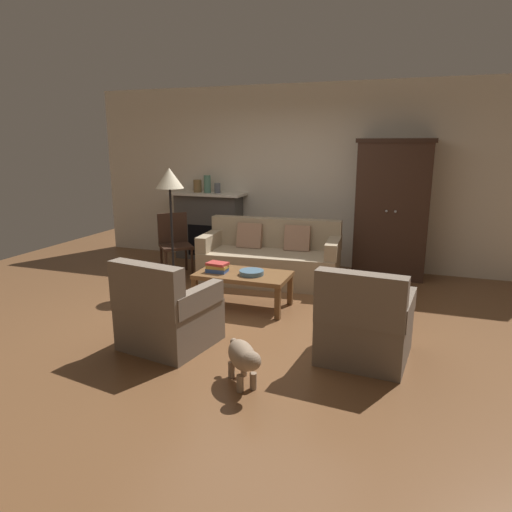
{
  "coord_description": "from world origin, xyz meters",
  "views": [
    {
      "loc": [
        1.77,
        -4.67,
        1.92
      ],
      "look_at": [
        -0.1,
        0.6,
        0.55
      ],
      "focal_mm": 32.48,
      "sensor_mm": 36.0,
      "label": 1
    }
  ],
  "objects_px": {
    "coffee_table": "(243,277)",
    "mantel_vase_slate": "(217,188)",
    "armoire": "(392,209)",
    "mantel_vase_jade": "(207,184)",
    "fireplace": "(209,225)",
    "floor_lamp": "(170,185)",
    "mantel_vase_bronze": "(198,186)",
    "fruit_bowl": "(252,273)",
    "armchair_near_left": "(167,315)",
    "side_chair_wooden": "(174,240)",
    "armchair_near_right": "(364,326)",
    "book_stack": "(217,267)",
    "couch": "(271,259)",
    "dog": "(243,357)"
  },
  "relations": [
    {
      "from": "coffee_table",
      "to": "mantel_vase_slate",
      "type": "xyz_separation_m",
      "value": [
        -1.23,
        2.03,
        0.83
      ]
    },
    {
      "from": "armoire",
      "to": "mantel_vase_jade",
      "type": "xyz_separation_m",
      "value": [
        -2.95,
        0.06,
        0.27
      ]
    },
    {
      "from": "fireplace",
      "to": "floor_lamp",
      "type": "distance_m",
      "value": 1.93
    },
    {
      "from": "mantel_vase_bronze",
      "to": "floor_lamp",
      "type": "height_order",
      "value": "floor_lamp"
    },
    {
      "from": "armoire",
      "to": "fruit_bowl",
      "type": "bearing_deg",
      "value": -125.32
    },
    {
      "from": "fruit_bowl",
      "to": "floor_lamp",
      "type": "height_order",
      "value": "floor_lamp"
    },
    {
      "from": "armchair_near_left",
      "to": "side_chair_wooden",
      "type": "relative_size",
      "value": 0.98
    },
    {
      "from": "fireplace",
      "to": "armchair_near_right",
      "type": "relative_size",
      "value": 1.43
    },
    {
      "from": "coffee_table",
      "to": "book_stack",
      "type": "bearing_deg",
      "value": -169.16
    },
    {
      "from": "mantel_vase_jade",
      "to": "fireplace",
      "type": "bearing_deg",
      "value": 90.0
    },
    {
      "from": "mantel_vase_slate",
      "to": "book_stack",
      "type": "bearing_deg",
      "value": -66.18
    },
    {
      "from": "fruit_bowl",
      "to": "mantel_vase_jade",
      "type": "relative_size",
      "value": 1.02
    },
    {
      "from": "mantel_vase_jade",
      "to": "armchair_near_left",
      "type": "xyz_separation_m",
      "value": [
        1.12,
        -3.31,
        -0.95
      ]
    },
    {
      "from": "coffee_table",
      "to": "armchair_near_right",
      "type": "bearing_deg",
      "value": -31.3
    },
    {
      "from": "armoire",
      "to": "coffee_table",
      "type": "relative_size",
      "value": 1.8
    },
    {
      "from": "mantel_vase_slate",
      "to": "armchair_near_left",
      "type": "bearing_deg",
      "value": -74.18
    },
    {
      "from": "armoire",
      "to": "mantel_vase_slate",
      "type": "bearing_deg",
      "value": 178.76
    },
    {
      "from": "armoire",
      "to": "floor_lamp",
      "type": "distance_m",
      "value": 3.16
    },
    {
      "from": "armchair_near_right",
      "to": "side_chair_wooden",
      "type": "bearing_deg",
      "value": 146.91
    },
    {
      "from": "book_stack",
      "to": "fireplace",
      "type": "bearing_deg",
      "value": 117.62
    },
    {
      "from": "book_stack",
      "to": "armoire",
      "type": "bearing_deg",
      "value": 47.7
    },
    {
      "from": "mantel_vase_jade",
      "to": "armchair_near_right",
      "type": "distance_m",
      "value": 4.27
    },
    {
      "from": "side_chair_wooden",
      "to": "floor_lamp",
      "type": "bearing_deg",
      "value": -62.37
    },
    {
      "from": "fireplace",
      "to": "mantel_vase_bronze",
      "type": "xyz_separation_m",
      "value": [
        -0.18,
        -0.02,
        0.65
      ]
    },
    {
      "from": "fruit_bowl",
      "to": "mantel_vase_bronze",
      "type": "height_order",
      "value": "mantel_vase_bronze"
    },
    {
      "from": "fruit_bowl",
      "to": "side_chair_wooden",
      "type": "height_order",
      "value": "side_chair_wooden"
    },
    {
      "from": "couch",
      "to": "book_stack",
      "type": "height_order",
      "value": "couch"
    },
    {
      "from": "armoire",
      "to": "mantel_vase_jade",
      "type": "height_order",
      "value": "armoire"
    },
    {
      "from": "mantel_vase_slate",
      "to": "mantel_vase_bronze",
      "type": "bearing_deg",
      "value": 180.0
    },
    {
      "from": "mantel_vase_bronze",
      "to": "armchair_near_left",
      "type": "distance_m",
      "value": 3.67
    },
    {
      "from": "armchair_near_right",
      "to": "floor_lamp",
      "type": "distance_m",
      "value": 3.13
    },
    {
      "from": "mantel_vase_jade",
      "to": "armchair_near_right",
      "type": "bearing_deg",
      "value": -45.24
    },
    {
      "from": "armoire",
      "to": "armchair_near_left",
      "type": "xyz_separation_m",
      "value": [
        -1.83,
        -3.25,
        -0.68
      ]
    },
    {
      "from": "armchair_near_left",
      "to": "dog",
      "type": "height_order",
      "value": "armchair_near_left"
    },
    {
      "from": "couch",
      "to": "side_chair_wooden",
      "type": "distance_m",
      "value": 1.5
    },
    {
      "from": "armoire",
      "to": "mantel_vase_bronze",
      "type": "height_order",
      "value": "armoire"
    },
    {
      "from": "mantel_vase_bronze",
      "to": "armchair_near_right",
      "type": "xyz_separation_m",
      "value": [
        3.11,
        -2.96,
        -0.91
      ]
    },
    {
      "from": "mantel_vase_slate",
      "to": "coffee_table",
      "type": "bearing_deg",
      "value": -58.83
    },
    {
      "from": "fruit_bowl",
      "to": "mantel_vase_jade",
      "type": "xyz_separation_m",
      "value": [
        -1.53,
        2.07,
        0.81
      ]
    },
    {
      "from": "fruit_bowl",
      "to": "mantel_vase_bronze",
      "type": "bearing_deg",
      "value": 129.57
    },
    {
      "from": "armoire",
      "to": "dog",
      "type": "xyz_separation_m",
      "value": [
        -0.87,
        -3.71,
        -0.75
      ]
    },
    {
      "from": "book_stack",
      "to": "side_chair_wooden",
      "type": "distance_m",
      "value": 1.63
    },
    {
      "from": "floor_lamp",
      "to": "coffee_table",
      "type": "bearing_deg",
      "value": -16.32
    },
    {
      "from": "armoire",
      "to": "side_chair_wooden",
      "type": "height_order",
      "value": "armoire"
    },
    {
      "from": "coffee_table",
      "to": "side_chair_wooden",
      "type": "xyz_separation_m",
      "value": [
        -1.5,
        1.04,
        0.15
      ]
    },
    {
      "from": "armoire",
      "to": "dog",
      "type": "distance_m",
      "value": 3.88
    },
    {
      "from": "armchair_near_right",
      "to": "floor_lamp",
      "type": "height_order",
      "value": "floor_lamp"
    },
    {
      "from": "fruit_bowl",
      "to": "dog",
      "type": "xyz_separation_m",
      "value": [
        0.55,
        -1.7,
        -0.2
      ]
    },
    {
      "from": "fruit_bowl",
      "to": "mantel_vase_slate",
      "type": "relative_size",
      "value": 1.78
    },
    {
      "from": "couch",
      "to": "mantel_vase_bronze",
      "type": "distance_m",
      "value": 2.02
    }
  ]
}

